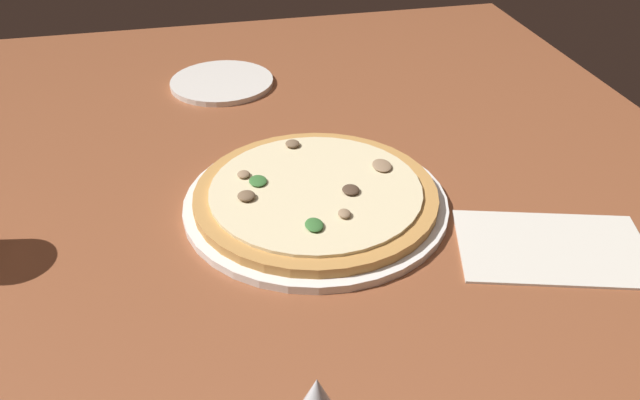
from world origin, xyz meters
TOP-DOWN VIEW (x-y plane):
  - dining_table at (0.00, 0.00)cm, footprint 150.00×110.00cm
  - pizza_main at (6.28, 0.36)cm, footprint 31.86×31.86cm
  - side_plate at (44.40, 7.63)cm, footprint 17.00×17.00cm
  - paper_menu at (-7.62, -23.91)cm, footprint 18.17×23.54cm

SIDE VIEW (x-z plane):
  - dining_table at x=0.00cm, z-range 0.00..4.00cm
  - paper_menu at x=-7.62cm, z-range 4.00..4.30cm
  - side_plate at x=44.40cm, z-range 4.00..4.90cm
  - pizza_main at x=6.28cm, z-range 3.54..6.91cm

